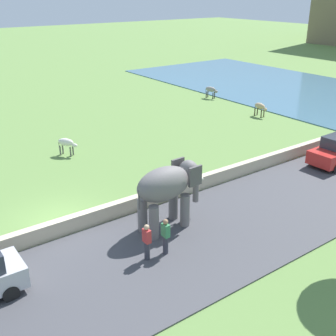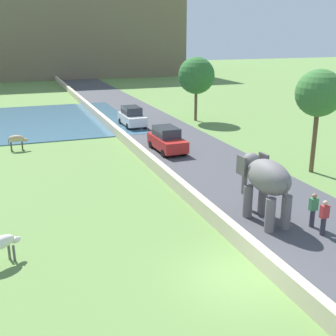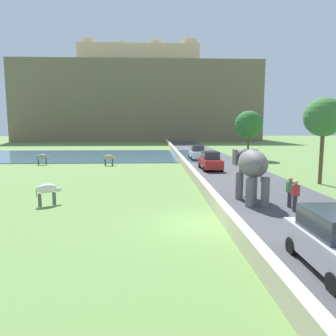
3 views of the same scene
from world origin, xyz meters
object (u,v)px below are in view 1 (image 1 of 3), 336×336
elephant (168,187)px  person_beside_elephant (147,242)px  cow_grey (211,90)px  cow_white (67,143)px  cow_tan (260,107)px  person_trailing (166,236)px

elephant → person_beside_elephant: elephant is taller
person_beside_elephant → cow_grey: 27.75m
cow_white → cow_grey: same height
elephant → cow_tan: size_ratio=2.50×
person_beside_elephant → cow_tan: size_ratio=1.17×
person_trailing → cow_tan: (-11.85, 18.37, -0.04)m
person_trailing → cow_grey: (-19.19, 19.30, -0.04)m
elephant → cow_grey: elephant is taller
cow_tan → cow_white: size_ratio=1.05×
elephant → cow_white: bearing=179.9°
person_trailing → cow_grey: bearing=134.8°
cow_tan → cow_white: 17.03m
elephant → person_trailing: bearing=-38.5°
elephant → person_trailing: elephant is taller
elephant → person_trailing: (1.69, -1.34, -1.16)m
elephant → cow_grey: (-17.50, 17.96, -1.20)m
person_trailing → cow_grey: size_ratio=1.15×
cow_tan → cow_white: same height
cow_tan → cow_grey: same height
person_beside_elephant → person_trailing: (0.10, 0.84, 0.00)m
elephant → cow_white: 11.25m
person_beside_elephant → cow_tan: bearing=121.5°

